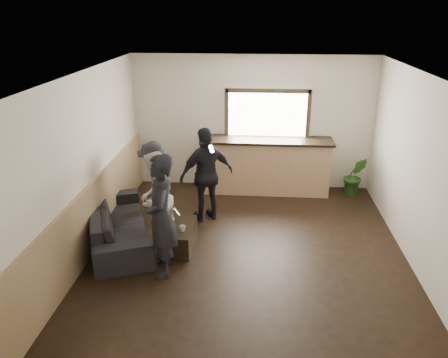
# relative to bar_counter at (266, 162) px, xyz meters

# --- Properties ---
(ground) EXTENTS (5.00, 6.00, 0.01)m
(ground) POSITION_rel_bar_counter_xyz_m (-0.30, -2.70, -0.64)
(ground) COLOR black
(room_shell) EXTENTS (5.01, 6.01, 2.80)m
(room_shell) POSITION_rel_bar_counter_xyz_m (-1.04, -2.70, 0.83)
(room_shell) COLOR silver
(room_shell) RESTS_ON ground
(bar_counter) EXTENTS (2.70, 0.68, 2.13)m
(bar_counter) POSITION_rel_bar_counter_xyz_m (0.00, 0.00, 0.00)
(bar_counter) COLOR tan
(bar_counter) RESTS_ON ground
(sofa) EXTENTS (1.64, 2.42, 0.66)m
(sofa) POSITION_rel_bar_counter_xyz_m (-2.45, -2.35, -0.31)
(sofa) COLOR black
(sofa) RESTS_ON ground
(coffee_table) EXTENTS (0.50, 0.88, 0.39)m
(coffee_table) POSITION_rel_bar_counter_xyz_m (-1.42, -2.49, -0.45)
(coffee_table) COLOR black
(coffee_table) RESTS_ON ground
(cup_a) EXTENTS (0.14, 0.14, 0.09)m
(cup_a) POSITION_rel_bar_counter_xyz_m (-1.56, -2.35, -0.21)
(cup_a) COLOR silver
(cup_a) RESTS_ON coffee_table
(cup_b) EXTENTS (0.12, 0.12, 0.09)m
(cup_b) POSITION_rel_bar_counter_xyz_m (-1.31, -2.64, -0.21)
(cup_b) COLOR silver
(cup_b) RESTS_ON coffee_table
(potted_plant) EXTENTS (0.47, 0.38, 0.82)m
(potted_plant) POSITION_rel_bar_counter_xyz_m (1.85, -0.05, -0.23)
(potted_plant) COLOR #2D6623
(potted_plant) RESTS_ON ground
(person_a) EXTENTS (0.56, 0.74, 1.84)m
(person_a) POSITION_rel_bar_counter_xyz_m (-1.51, -3.22, 0.28)
(person_a) COLOR black
(person_a) RESTS_ON ground
(person_b) EXTENTS (0.71, 0.85, 1.57)m
(person_b) POSITION_rel_bar_counter_xyz_m (-1.80, -2.33, 0.14)
(person_b) COLOR beige
(person_b) RESTS_ON ground
(person_c) EXTENTS (0.59, 0.99, 1.50)m
(person_c) POSITION_rel_bar_counter_xyz_m (-2.00, -1.55, 0.11)
(person_c) COLOR black
(person_c) RESTS_ON ground
(person_d) EXTENTS (1.09, 0.88, 1.74)m
(person_d) POSITION_rel_bar_counter_xyz_m (-1.07, -1.42, 0.23)
(person_d) COLOR black
(person_d) RESTS_ON ground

